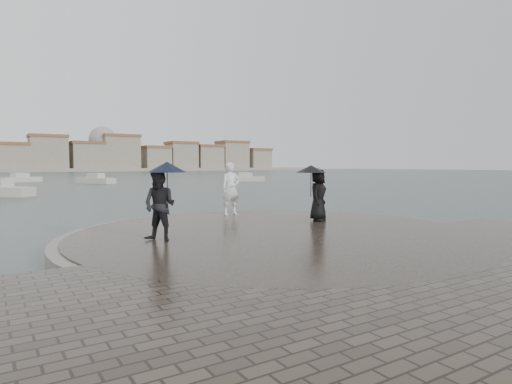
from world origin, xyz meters
TOP-DOWN VIEW (x-y plane):
  - ground at (0.00, 0.00)m, footprint 400.00×400.00m
  - kerb_ring at (0.00, 3.50)m, footprint 12.50×12.50m
  - quay_tip at (0.00, 3.50)m, footprint 11.90×11.90m
  - statue at (0.80, 7.92)m, footprint 0.80×0.58m
  - visitor_left at (-3.49, 3.84)m, footprint 1.31×1.18m
  - visitor_right at (2.42, 4.69)m, footprint 1.32×1.13m
  - boats at (4.53, 46.40)m, footprint 36.10×33.41m

SIDE VIEW (x-z plane):
  - ground at x=0.00m, z-range 0.00..0.00m
  - kerb_ring at x=0.00m, z-range 0.00..0.32m
  - quay_tip at x=0.00m, z-range 0.00..0.36m
  - boats at x=4.53m, z-range -0.37..1.13m
  - statue at x=0.80m, z-range 0.36..2.42m
  - visitor_left at x=-3.49m, z-range 0.46..2.50m
  - visitor_right at x=2.42m, z-range 0.52..2.47m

